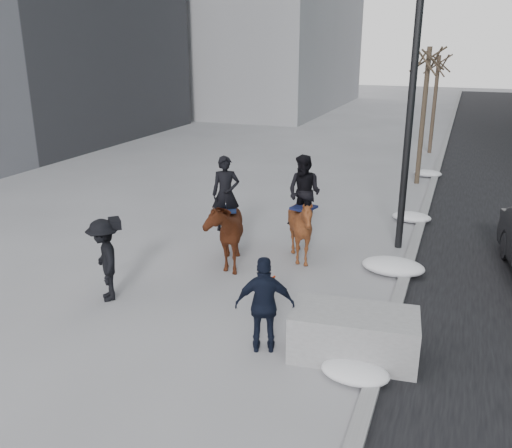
% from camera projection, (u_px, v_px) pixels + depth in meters
% --- Properties ---
extents(ground, '(120.00, 120.00, 0.00)m').
position_uv_depth(ground, '(235.00, 313.00, 10.86)').
color(ground, gray).
rests_on(ground, ground).
extents(curb, '(0.25, 90.00, 0.12)m').
position_uv_depth(curb, '(429.00, 197.00, 18.65)').
color(curb, gray).
rests_on(curb, ground).
extents(planter, '(2.24, 1.30, 0.85)m').
position_uv_depth(planter, '(353.00, 335.00, 9.22)').
color(planter, '#97979A').
rests_on(planter, ground).
extents(tree_near, '(1.20, 1.20, 5.54)m').
position_uv_depth(tree_near, '(424.00, 110.00, 19.82)').
color(tree_near, '#3C2D23').
rests_on(tree_near, ground).
extents(tree_far, '(1.20, 1.20, 5.05)m').
position_uv_depth(tree_far, '(435.00, 100.00, 25.56)').
color(tree_far, '#3A3022').
rests_on(tree_far, ground).
extents(mounted_left, '(1.68, 2.24, 2.63)m').
position_uv_depth(mounted_left, '(224.00, 225.00, 12.95)').
color(mounted_left, '#532410').
rests_on(mounted_left, ground).
extents(mounted_right, '(1.77, 1.89, 2.63)m').
position_uv_depth(mounted_right, '(302.00, 221.00, 13.05)').
color(mounted_right, '#4D210F').
rests_on(mounted_right, ground).
extents(feeder, '(1.11, 1.02, 1.75)m').
position_uv_depth(feeder, '(265.00, 305.00, 9.28)').
color(feeder, black).
rests_on(feeder, ground).
extents(camera_crew, '(1.25, 1.27, 1.75)m').
position_uv_depth(camera_crew, '(105.00, 260.00, 11.17)').
color(camera_crew, black).
rests_on(camera_crew, ground).
extents(lamppost, '(0.25, 1.63, 9.09)m').
position_uv_depth(lamppost, '(415.00, 49.00, 12.59)').
color(lamppost, black).
rests_on(lamppost, ground).
extents(snow_piles, '(1.45, 15.37, 0.37)m').
position_uv_depth(snow_piles, '(403.00, 241.00, 14.29)').
color(snow_piles, silver).
rests_on(snow_piles, ground).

